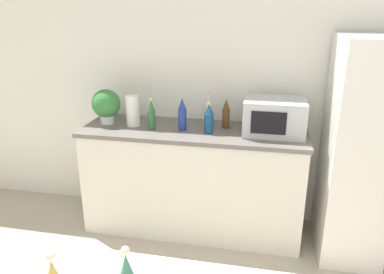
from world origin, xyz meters
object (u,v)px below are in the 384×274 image
paper_towel_roll (133,111)px  back_bottle_4 (208,111)px  back_bottle_0 (152,115)px  back_bottle_1 (182,114)px  wise_man_figurine_purple (126,263)px  microwave (274,117)px  back_bottle_3 (209,119)px  wise_man_figurine_blue (52,270)px  back_bottle_2 (226,113)px  potted_plant (106,105)px

paper_towel_roll → back_bottle_4: 0.64m
back_bottle_0 → back_bottle_4: bearing=20.0°
paper_towel_roll → back_bottle_1: size_ratio=0.94×
back_bottle_0 → wise_man_figurine_purple: size_ratio=2.14×
back_bottle_1 → wise_man_figurine_purple: bearing=-83.5°
back_bottle_0 → wise_man_figurine_purple: (0.46, -1.80, -0.02)m
microwave → back_bottle_0: 1.00m
back_bottle_3 → wise_man_figurine_blue: size_ratio=1.81×
back_bottle_2 → paper_towel_roll: bearing=-172.6°
wise_man_figurine_blue → potted_plant: bearing=108.5°
paper_towel_roll → back_bottle_0: size_ratio=1.02×
back_bottle_4 → microwave: bearing=-7.6°
back_bottle_3 → wise_man_figurine_blue: 1.91m
microwave → wise_man_figurine_blue: bearing=-111.0°
back_bottle_4 → back_bottle_1: bearing=-146.7°
paper_towel_roll → back_bottle_3: bearing=-5.4°
back_bottle_2 → wise_man_figurine_purple: 1.97m
back_bottle_3 → back_bottle_2: bearing=54.1°
microwave → back_bottle_3: bearing=-170.2°
potted_plant → wise_man_figurine_blue: bearing=-71.5°
back_bottle_1 → back_bottle_2: back_bottle_1 is taller
wise_man_figurine_blue → wise_man_figurine_purple: bearing=22.1°
microwave → back_bottle_3: (-0.51, -0.09, -0.02)m
back_bottle_3 → back_bottle_4: size_ratio=0.84×
back_bottle_4 → wise_man_figurine_blue: bearing=-96.1°
back_bottle_1 → wise_man_figurine_blue: back_bottle_1 is taller
back_bottle_0 → back_bottle_3: (0.48, 0.00, -0.00)m
microwave → back_bottle_1: microwave is taller
back_bottle_1 → wise_man_figurine_purple: (0.21, -1.83, -0.03)m
potted_plant → back_bottle_2: (1.03, 0.09, -0.05)m
potted_plant → back_bottle_0: 0.44m
potted_plant → back_bottle_3: size_ratio=1.22×
back_bottle_3 → back_bottle_0: bearing=-179.8°
back_bottle_1 → back_bottle_2: (0.34, 0.13, -0.01)m
back_bottle_0 → potted_plant: bearing=169.5°
back_bottle_2 → back_bottle_4: back_bottle_4 is taller
back_bottle_2 → wise_man_figurine_purple: bearing=-93.9°
microwave → potted_plant: bearing=-179.6°
potted_plant → back_bottle_0: bearing=-10.5°
back_bottle_4 → potted_plant: bearing=-174.6°
back_bottle_0 → wise_man_figurine_blue: 1.91m
potted_plant → back_bottle_4: bearing=5.4°
back_bottle_3 → wise_man_figurine_blue: bearing=-97.5°
potted_plant → back_bottle_1: (0.68, -0.05, -0.04)m
back_bottle_1 → wise_man_figurine_blue: (-0.02, -1.93, -0.02)m
microwave → back_bottle_2: bearing=169.2°
back_bottle_0 → back_bottle_2: (0.60, 0.17, 0.00)m
back_bottle_4 → wise_man_figurine_blue: back_bottle_4 is taller
paper_towel_roll → back_bottle_3: paper_towel_roll is taller
potted_plant → microwave: 1.42m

